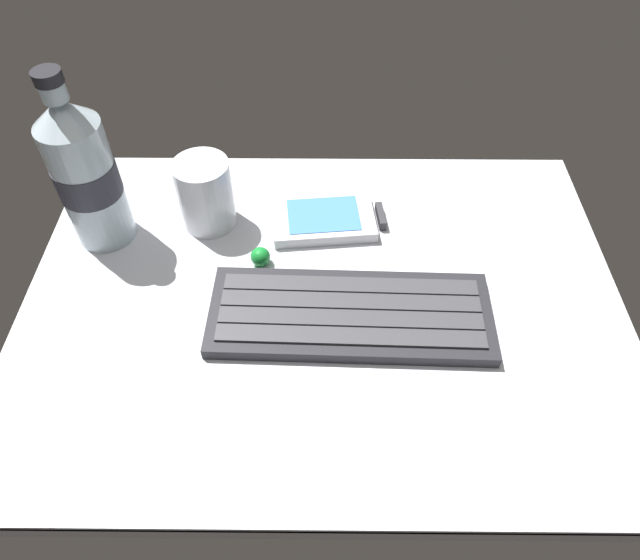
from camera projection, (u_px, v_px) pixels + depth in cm
name	position (u px, v px, depth cm)	size (l,w,h in cm)	color
ground_plane	(320.00, 306.00, 62.42)	(64.00, 48.00, 2.80)	silver
keyboard	(347.00, 314.00, 59.43)	(29.29, 11.78, 1.70)	#232328
handheld_device	(326.00, 219.00, 68.76)	(13.31, 8.79, 1.50)	silver
juice_cup	(203.00, 196.00, 66.65)	(6.40, 6.40, 8.50)	silver
water_bottle	(82.00, 173.00, 61.38)	(6.73, 6.73, 20.80)	silver
trackball_mouse	(258.00, 257.00, 64.28)	(2.20, 2.20, 2.20)	#198C33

